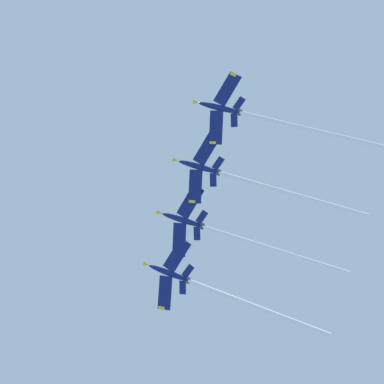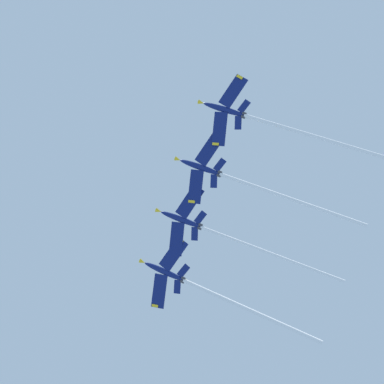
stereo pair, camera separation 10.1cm
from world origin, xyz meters
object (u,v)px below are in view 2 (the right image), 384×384
jet_far_left (271,123)px  jet_centre (209,230)px  jet_inner_left (237,180)px  jet_inner_right (203,289)px

jet_far_left → jet_centre: size_ratio=1.09×
jet_inner_left → jet_inner_right: (-23.94, 17.67, 0.05)m
jet_far_left → jet_centre: jet_centre is taller
jet_inner_left → jet_far_left: bearing=-23.4°
jet_inner_left → jet_inner_right: 29.76m
jet_far_left → jet_inner_right: bearing=148.3°
jet_far_left → jet_inner_right: size_ratio=1.08×
jet_far_left → jet_inner_right: (-39.43, 24.37, 1.72)m
jet_inner_left → jet_inner_right: bearing=143.6°
jet_far_left → jet_inner_right: 46.38m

